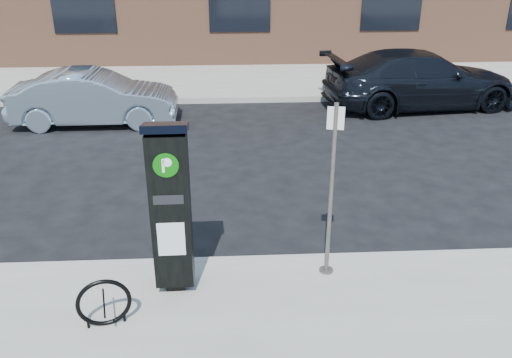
{
  "coord_description": "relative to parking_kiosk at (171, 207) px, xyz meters",
  "views": [
    {
      "loc": [
        -0.45,
        -6.3,
        4.18
      ],
      "look_at": [
        -0.09,
        0.5,
        1.1
      ],
      "focal_mm": 38.0,
      "sensor_mm": 36.0,
      "label": 1
    }
  ],
  "objects": [
    {
      "name": "ground",
      "position": [
        1.15,
        0.61,
        -1.27
      ],
      "size": [
        120.0,
        120.0,
        0.0
      ],
      "primitive_type": "plane",
      "color": "black",
      "rests_on": "ground"
    },
    {
      "name": "sign_pole",
      "position": [
        1.94,
        0.23,
        0.01
      ],
      "size": [
        0.2,
        0.18,
        2.28
      ],
      "rotation": [
        0.0,
        0.0,
        -0.2
      ],
      "color": "#5B5550",
      "rests_on": "sidewalk_near"
    },
    {
      "name": "car_dark",
      "position": [
        5.74,
        8.01,
        -0.54
      ],
      "size": [
        5.29,
        2.69,
        1.47
      ],
      "primitive_type": "imported",
      "rotation": [
        0.0,
        0.0,
        1.7
      ],
      "color": "black",
      "rests_on": "ground"
    },
    {
      "name": "car_silver",
      "position": [
        -2.48,
        7.01,
        -0.63
      ],
      "size": [
        3.9,
        1.42,
        1.28
      ],
      "primitive_type": "imported",
      "rotation": [
        0.0,
        0.0,
        1.59
      ],
      "color": "#90A5B7",
      "rests_on": "ground"
    },
    {
      "name": "bike_rack",
      "position": [
        -0.73,
        -0.7,
        -0.83
      ],
      "size": [
        0.6,
        0.19,
        0.61
      ],
      "rotation": [
        0.0,
        0.0,
        0.24
      ],
      "color": "black",
      "rests_on": "sidewalk_near"
    },
    {
      "name": "curb_near",
      "position": [
        1.15,
        0.59,
        -1.2
      ],
      "size": [
        60.0,
        0.12,
        0.16
      ],
      "primitive_type": "cube",
      "color": "#9E9B93",
      "rests_on": "ground"
    },
    {
      "name": "sidewalk_far",
      "position": [
        1.15,
        14.61,
        -1.2
      ],
      "size": [
        60.0,
        12.0,
        0.15
      ],
      "primitive_type": "cube",
      "color": "gray",
      "rests_on": "ground"
    },
    {
      "name": "curb_far",
      "position": [
        1.15,
        8.63,
        -1.2
      ],
      "size": [
        60.0,
        0.12,
        0.16
      ],
      "primitive_type": "cube",
      "color": "#9E9B93",
      "rests_on": "ground"
    },
    {
      "name": "parking_kiosk",
      "position": [
        0.0,
        0.0,
        0.0
      ],
      "size": [
        0.51,
        0.45,
        2.19
      ],
      "rotation": [
        0.0,
        0.0,
        0.02
      ],
      "color": "black",
      "rests_on": "sidewalk_near"
    }
  ]
}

